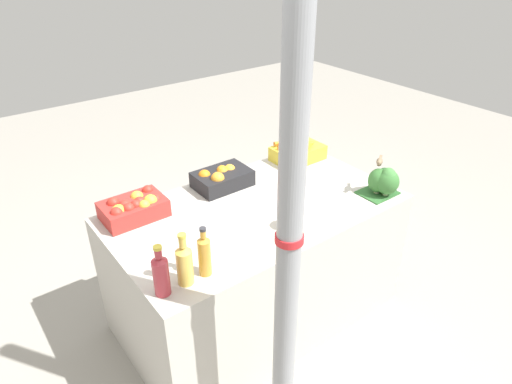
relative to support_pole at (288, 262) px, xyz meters
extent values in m
plane|color=gray|center=(0.45, 0.79, -1.13)|extent=(10.00, 10.00, 0.00)
cube|color=#B7B2A8|center=(0.45, 0.79, -0.72)|extent=(1.67, 0.95, 0.82)
cylinder|color=gray|center=(0.00, 0.00, 0.00)|extent=(0.10, 0.10, 2.25)
cylinder|color=red|center=(0.00, 0.00, 0.11)|extent=(0.11, 0.11, 0.03)
cube|color=red|center=(-0.16, 1.11, -0.26)|extent=(0.34, 0.23, 0.10)
sphere|color=gold|center=(-0.07, 1.06, -0.22)|extent=(0.08, 0.08, 0.08)
sphere|color=red|center=(-0.25, 1.16, -0.21)|extent=(0.07, 0.07, 0.07)
sphere|color=red|center=(-0.20, 1.06, -0.21)|extent=(0.07, 0.07, 0.07)
sphere|color=gold|center=(-0.12, 1.04, -0.21)|extent=(0.06, 0.06, 0.06)
sphere|color=red|center=(-0.21, 1.09, -0.21)|extent=(0.07, 0.07, 0.07)
sphere|color=gold|center=(-0.25, 1.08, -0.22)|extent=(0.08, 0.08, 0.08)
sphere|color=red|center=(-0.13, 1.08, -0.21)|extent=(0.07, 0.07, 0.07)
sphere|color=red|center=(-0.03, 1.18, -0.21)|extent=(0.06, 0.06, 0.06)
sphere|color=red|center=(-0.16, 1.07, -0.21)|extent=(0.06, 0.06, 0.06)
sphere|color=red|center=(-0.27, 1.06, -0.22)|extent=(0.07, 0.07, 0.07)
sphere|color=gold|center=(-0.11, 1.15, -0.22)|extent=(0.07, 0.07, 0.07)
sphere|color=red|center=(-0.04, 1.07, -0.22)|extent=(0.07, 0.07, 0.07)
cube|color=black|center=(0.43, 1.11, -0.26)|extent=(0.34, 0.23, 0.10)
sphere|color=orange|center=(0.33, 1.15, -0.22)|extent=(0.08, 0.08, 0.08)
sphere|color=orange|center=(0.45, 1.13, -0.22)|extent=(0.07, 0.07, 0.07)
sphere|color=orange|center=(0.36, 1.06, -0.21)|extent=(0.08, 0.08, 0.08)
sphere|color=orange|center=(0.45, 1.13, -0.22)|extent=(0.07, 0.07, 0.07)
sphere|color=orange|center=(0.50, 1.13, -0.22)|extent=(0.07, 0.07, 0.07)
cube|color=gold|center=(1.06, 1.11, -0.26)|extent=(0.34, 0.23, 0.10)
cone|color=orange|center=(1.01, 1.13, -0.19)|extent=(0.13, 0.05, 0.03)
cone|color=orange|center=(0.99, 1.17, -0.19)|extent=(0.17, 0.07, 0.02)
cone|color=orange|center=(1.00, 1.19, -0.19)|extent=(0.17, 0.06, 0.03)
cone|color=orange|center=(1.05, 1.18, -0.19)|extent=(0.14, 0.07, 0.03)
cone|color=orange|center=(1.08, 1.03, -0.19)|extent=(0.16, 0.08, 0.03)
cone|color=orange|center=(1.10, 1.04, -0.19)|extent=(0.16, 0.08, 0.03)
cone|color=orange|center=(1.12, 1.11, -0.19)|extent=(0.16, 0.06, 0.02)
cone|color=orange|center=(1.14, 1.15, -0.19)|extent=(0.14, 0.04, 0.03)
cone|color=orange|center=(1.00, 1.06, -0.20)|extent=(0.15, 0.03, 0.03)
cube|color=#2D602D|center=(1.13, 0.47, -0.31)|extent=(0.22, 0.18, 0.01)
ellipsoid|color=#387033|center=(1.12, 0.47, -0.22)|extent=(0.12, 0.12, 0.15)
cylinder|color=#B2C693|center=(1.12, 0.47, -0.29)|extent=(0.03, 0.03, 0.02)
ellipsoid|color=#2D602D|center=(1.16, 0.45, -0.21)|extent=(0.11, 0.11, 0.13)
cylinder|color=#B2C693|center=(1.16, 0.45, -0.29)|extent=(0.03, 0.03, 0.02)
ellipsoid|color=#387033|center=(1.14, 0.42, -0.21)|extent=(0.14, 0.14, 0.15)
cylinder|color=#B2C693|center=(1.14, 0.42, -0.29)|extent=(0.03, 0.03, 0.02)
ellipsoid|color=#427F3D|center=(1.14, 0.42, -0.20)|extent=(0.11, 0.11, 0.16)
cylinder|color=#B2C693|center=(1.14, 0.42, -0.29)|extent=(0.03, 0.03, 0.02)
cylinder|color=#B2333D|center=(-0.32, 0.46, -0.22)|extent=(0.07, 0.07, 0.18)
cone|color=#B2333D|center=(-0.32, 0.46, -0.12)|extent=(0.07, 0.07, 0.02)
cylinder|color=#B2333D|center=(-0.32, 0.46, -0.09)|extent=(0.03, 0.03, 0.04)
cylinder|color=gold|center=(-0.32, 0.46, -0.06)|extent=(0.04, 0.04, 0.01)
cylinder|color=gold|center=(-0.20, 0.46, -0.22)|extent=(0.07, 0.07, 0.17)
cone|color=gold|center=(-0.20, 0.46, -0.12)|extent=(0.07, 0.07, 0.03)
cylinder|color=gold|center=(-0.20, 0.46, -0.08)|extent=(0.03, 0.03, 0.05)
cylinder|color=gold|center=(-0.20, 0.46, -0.05)|extent=(0.04, 0.04, 0.01)
cylinder|color=gold|center=(-0.10, 0.46, -0.22)|extent=(0.06, 0.06, 0.18)
cone|color=gold|center=(-0.10, 0.46, -0.12)|extent=(0.06, 0.06, 0.02)
cylinder|color=gold|center=(-0.10, 0.46, -0.09)|extent=(0.03, 0.03, 0.04)
cylinder|color=#2D2D33|center=(-0.10, 0.46, -0.06)|extent=(0.03, 0.03, 0.01)
cylinder|color=#DBBC56|center=(0.48, 0.49, -0.26)|extent=(0.09, 0.09, 0.11)
cylinder|color=white|center=(0.48, 0.49, -0.20)|extent=(0.10, 0.10, 0.01)
cube|color=#4C3D2D|center=(1.12, 0.48, -0.12)|extent=(0.02, 0.02, 0.01)
ellipsoid|color=#7A664C|center=(1.12, 0.48, -0.10)|extent=(0.08, 0.07, 0.04)
sphere|color=#897556|center=(1.08, 0.45, -0.08)|extent=(0.03, 0.03, 0.03)
cone|color=#4C3D28|center=(1.07, 0.45, -0.08)|extent=(0.02, 0.01, 0.01)
cube|color=#7A664C|center=(1.16, 0.51, -0.09)|extent=(0.04, 0.04, 0.01)
camera|label=1|loc=(-0.91, -1.00, 1.07)|focal=32.00mm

